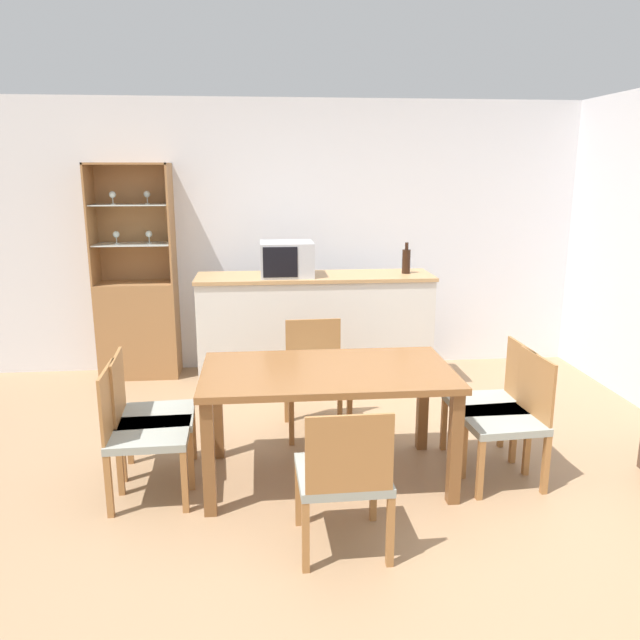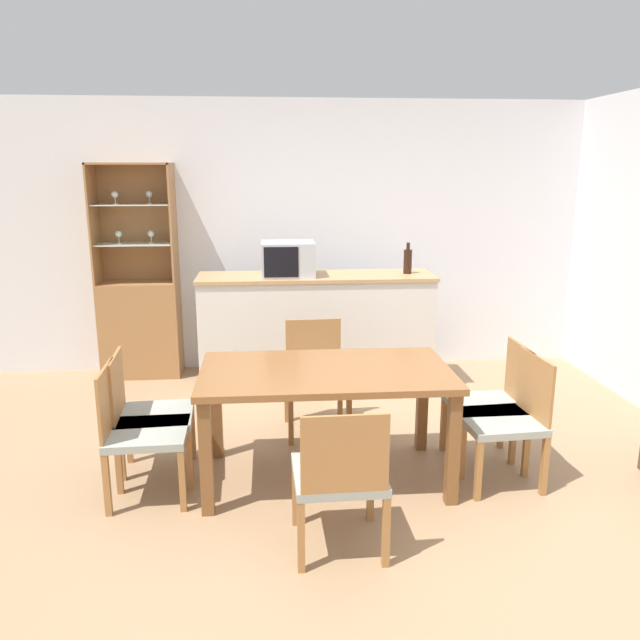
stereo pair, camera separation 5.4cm
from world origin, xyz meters
name	(u,v)px [view 2 (the right image)]	position (x,y,z in m)	size (l,w,h in m)	color
ground_plane	(351,494)	(0.00, 0.00, 0.00)	(18.00, 18.00, 0.00)	#A37F5B
wall_back	(317,237)	(0.00, 2.63, 1.27)	(6.80, 0.06, 2.55)	silver
kitchen_counter	(316,332)	(-0.06, 1.94, 0.51)	(2.05, 0.55, 1.02)	silver
display_cabinet	(140,314)	(-1.68, 2.43, 0.59)	(0.72, 0.37, 1.97)	#A37042
dining_table	(326,384)	(-0.13, 0.22, 0.63)	(1.53, 0.86, 0.73)	brown
dining_chair_side_left_near	(140,431)	(-1.24, 0.09, 0.41)	(0.47, 0.47, 0.81)	#999E93
dining_chair_head_near	(340,476)	(-0.13, -0.55, 0.41)	(0.47, 0.47, 0.81)	#999E93
dining_chair_head_far	(316,377)	(-0.14, 0.99, 0.41)	(0.47, 0.47, 0.81)	#999E93
dining_chair_side_right_far	(492,404)	(0.97, 0.35, 0.41)	(0.46, 0.46, 0.81)	#999E93
dining_chair_side_left_far	(148,414)	(-1.24, 0.35, 0.41)	(0.49, 0.49, 0.81)	#999E93
dining_chair_side_right_near	(506,419)	(0.97, 0.10, 0.41)	(0.49, 0.49, 0.81)	#999E93
microwave	(288,259)	(-0.31, 1.92, 1.17)	(0.45, 0.39, 0.29)	#B7BABF
wine_bottle	(408,261)	(0.74, 1.95, 1.13)	(0.07, 0.07, 0.27)	black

